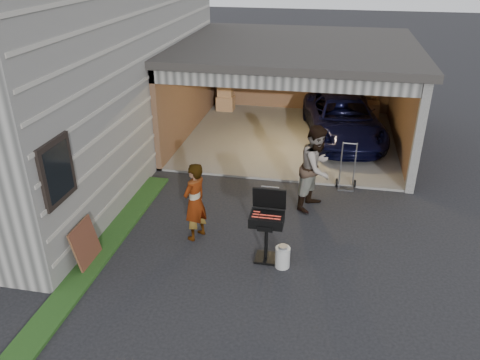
% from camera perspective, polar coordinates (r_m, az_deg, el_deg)
% --- Properties ---
extents(ground, '(80.00, 80.00, 0.00)m').
position_cam_1_polar(ground, '(9.00, -2.80, -9.66)').
color(ground, black).
rests_on(ground, ground).
extents(house, '(7.00, 11.00, 5.50)m').
position_cam_1_polar(house, '(13.76, -24.49, 13.58)').
color(house, '#474744').
rests_on(house, ground).
extents(groundcover_strip, '(0.50, 8.00, 0.06)m').
position_cam_1_polar(groundcover_strip, '(8.99, -18.74, -11.07)').
color(groundcover_strip, '#193814').
rests_on(groundcover_strip, ground).
extents(garage, '(6.80, 6.30, 2.90)m').
position_cam_1_polar(garage, '(14.28, 6.71, 12.47)').
color(garage, '#605E59').
rests_on(garage, ground).
extents(minivan, '(2.73, 4.69, 1.23)m').
position_cam_1_polar(minivan, '(14.50, 12.41, 7.06)').
color(minivan, black).
rests_on(minivan, ground).
extents(woman, '(0.60, 0.71, 1.64)m').
position_cam_1_polar(woman, '(9.24, -5.53, -2.67)').
color(woman, silver).
rests_on(woman, ground).
extents(man, '(1.05, 1.16, 1.94)m').
position_cam_1_polar(man, '(10.38, 9.27, 1.48)').
color(man, '#4B311D').
rests_on(man, ground).
extents(bbq_grill, '(0.62, 0.55, 1.38)m').
position_cam_1_polar(bbq_grill, '(8.59, 3.31, -5.01)').
color(bbq_grill, black).
rests_on(bbq_grill, ground).
extents(propane_tank, '(0.28, 0.28, 0.41)m').
position_cam_1_polar(propane_tank, '(8.74, 5.21, -9.35)').
color(propane_tank, beige).
rests_on(propane_tank, ground).
extents(plywood_panel, '(0.21, 0.75, 0.83)m').
position_cam_1_polar(plywood_panel, '(9.12, -18.30, -7.45)').
color(plywood_panel, '#50251B').
rests_on(plywood_panel, ground).
extents(hand_truck, '(0.48, 0.36, 1.18)m').
position_cam_1_polar(hand_truck, '(11.69, 12.82, 0.07)').
color(hand_truck, slate).
rests_on(hand_truck, ground).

